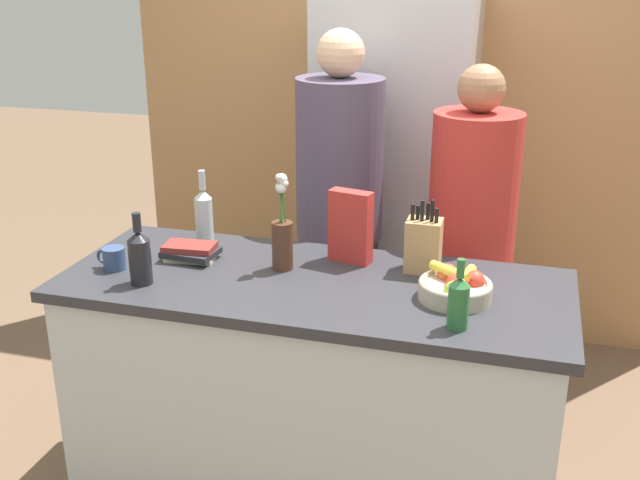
# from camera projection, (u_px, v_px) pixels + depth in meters

# --- Properties ---
(kitchen_island) EXTENTS (1.80, 0.73, 0.92)m
(kitchen_island) POSITION_uv_depth(u_px,v_px,m) (313.00, 393.00, 2.81)
(kitchen_island) COLOR silver
(kitchen_island) RESTS_ON ground_plane
(back_wall_wood) EXTENTS (3.00, 0.12, 2.60)m
(back_wall_wood) POSITION_uv_depth(u_px,v_px,m) (402.00, 97.00, 4.04)
(back_wall_wood) COLOR #AD7A4C
(back_wall_wood) RESTS_ON ground_plane
(refrigerator) EXTENTS (0.74, 0.62, 1.85)m
(refrigerator) POSITION_uv_depth(u_px,v_px,m) (395.00, 182.00, 3.83)
(refrigerator) COLOR #B7B7BC
(refrigerator) RESTS_ON ground_plane
(fruit_bowl) EXTENTS (0.25, 0.25, 0.11)m
(fruit_bowl) POSITION_uv_depth(u_px,v_px,m) (456.00, 287.00, 2.48)
(fruit_bowl) COLOR tan
(fruit_bowl) RESTS_ON kitchen_island
(knife_block) EXTENTS (0.12, 0.11, 0.27)m
(knife_block) POSITION_uv_depth(u_px,v_px,m) (423.00, 245.00, 2.70)
(knife_block) COLOR tan
(knife_block) RESTS_ON kitchen_island
(flower_vase) EXTENTS (0.08, 0.08, 0.36)m
(flower_vase) POSITION_uv_depth(u_px,v_px,m) (282.00, 235.00, 2.71)
(flower_vase) COLOR #4C2D1E
(flower_vase) RESTS_ON kitchen_island
(cereal_box) EXTENTS (0.17, 0.09, 0.27)m
(cereal_box) POSITION_uv_depth(u_px,v_px,m) (351.00, 227.00, 2.77)
(cereal_box) COLOR red
(cereal_box) RESTS_ON kitchen_island
(coffee_mug) EXTENTS (0.12, 0.08, 0.08)m
(coffee_mug) POSITION_uv_depth(u_px,v_px,m) (113.00, 258.00, 2.73)
(coffee_mug) COLOR #334770
(coffee_mug) RESTS_ON kitchen_island
(book_stack) EXTENTS (0.21, 0.15, 0.06)m
(book_stack) POSITION_uv_depth(u_px,v_px,m) (191.00, 252.00, 2.83)
(book_stack) COLOR #B7A88E
(book_stack) RESTS_ON kitchen_island
(bottle_oil) EXTENTS (0.07, 0.07, 0.23)m
(bottle_oil) POSITION_uv_depth(u_px,v_px,m) (458.00, 301.00, 2.27)
(bottle_oil) COLOR #286633
(bottle_oil) RESTS_ON kitchen_island
(bottle_vinegar) EXTENTS (0.07, 0.07, 0.30)m
(bottle_vinegar) POSITION_uv_depth(u_px,v_px,m) (204.00, 215.00, 2.97)
(bottle_vinegar) COLOR #B2BCC1
(bottle_vinegar) RESTS_ON kitchen_island
(bottle_wine) EXTENTS (0.08, 0.08, 0.26)m
(bottle_wine) POSITION_uv_depth(u_px,v_px,m) (140.00, 256.00, 2.59)
(bottle_wine) COLOR black
(bottle_wine) RESTS_ON kitchen_island
(person_at_sink) EXTENTS (0.38, 0.38, 1.73)m
(person_at_sink) POSITION_uv_depth(u_px,v_px,m) (339.00, 206.00, 3.31)
(person_at_sink) COLOR #383842
(person_at_sink) RESTS_ON ground_plane
(person_in_blue) EXTENTS (0.36, 0.36, 1.62)m
(person_in_blue) POSITION_uv_depth(u_px,v_px,m) (470.00, 238.00, 3.11)
(person_in_blue) COLOR #383842
(person_in_blue) RESTS_ON ground_plane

